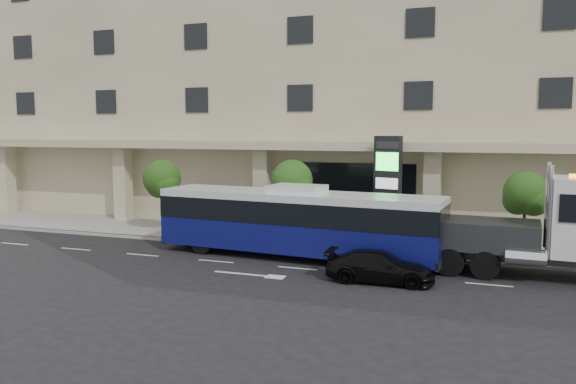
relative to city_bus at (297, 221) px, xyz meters
name	(u,v)px	position (x,y,z in m)	size (l,w,h in m)	color
ground	(307,261)	(0.69, -0.50, -1.78)	(120.00, 120.00, 0.00)	black
sidewalk	(335,240)	(0.69, 4.50, -1.70)	(120.00, 6.00, 0.15)	gray
curb	(319,251)	(0.69, 1.50, -1.70)	(120.00, 0.30, 0.15)	gray
convention_center	(373,75)	(0.69, 14.92, 8.20)	(60.00, 17.60, 20.00)	tan
tree_left	(162,182)	(-9.28, 3.09, 1.33)	(2.27, 2.20, 4.22)	#422B19
tree_mid	(293,183)	(-1.28, 3.09, 1.48)	(2.28, 2.20, 4.38)	#422B19
tree_right	(526,196)	(10.22, 3.09, 1.26)	(2.10, 2.00, 4.04)	#422B19
city_bus	(297,221)	(0.00, 0.00, 0.00)	(13.98, 4.12, 3.49)	black
tow_truck	(554,232)	(11.12, -0.23, 0.18)	(10.47, 3.10, 4.75)	#2D3033
black_sedan	(380,267)	(4.53, -3.02, -1.15)	(1.76, 4.33, 1.26)	black
signage_pylon	(387,189)	(3.62, 4.04, 1.24)	(1.48, 0.88, 5.64)	black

